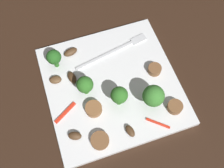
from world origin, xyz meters
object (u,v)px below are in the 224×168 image
object	(u,v)px
sausage_slice_1	(100,140)
mushroom_1	(75,136)
pepper_strip_2	(65,113)
mushroom_0	(132,130)
sausage_slice_3	(155,71)
pepper_strip_0	(158,123)
sausage_slice_2	(94,109)
mushroom_2	(72,78)
broccoli_floret_1	(54,57)
mushroom_4	(71,52)
broccoli_floret_3	(85,85)
mushroom_3	(55,80)
broccoli_floret_2	(120,95)
plate	(112,85)
broccoli_floret_0	(153,96)
sausage_slice_0	(175,107)
fork	(117,50)

from	to	relation	value
sausage_slice_1	mushroom_1	size ratio (longest dim) A/B	1.38
pepper_strip_2	mushroom_0	bearing A→B (deg)	-34.35
sausage_slice_3	pepper_strip_0	xyz separation A→B (m)	(-0.04, -0.11, -0.01)
sausage_slice_3	mushroom_1	world-z (taller)	sausage_slice_3
sausage_slice_2	mushroom_2	distance (m)	0.09
broccoli_floret_1	mushroom_4	size ratio (longest dim) A/B	1.57
broccoli_floret_3	sausage_slice_3	world-z (taller)	broccoli_floret_3
broccoli_floret_1	mushroom_3	xyz separation A→B (m)	(-0.01, -0.04, -0.03)
broccoli_floret_2	sausage_slice_3	bearing A→B (deg)	23.07
broccoli_floret_3	mushroom_1	size ratio (longest dim) A/B	2.02
plate	mushroom_0	xyz separation A→B (m)	(0.00, -0.11, 0.01)
sausage_slice_2	sausage_slice_3	world-z (taller)	same
broccoli_floret_0	sausage_slice_3	distance (m)	0.08
sausage_slice_1	pepper_strip_0	xyz separation A→B (m)	(0.12, -0.00, -0.00)
sausage_slice_3	mushroom_0	distance (m)	0.14
broccoli_floret_0	sausage_slice_3	world-z (taller)	broccoli_floret_0
sausage_slice_3	pepper_strip_2	bearing A→B (deg)	-172.29
mushroom_0	mushroom_4	size ratio (longest dim) A/B	0.80
sausage_slice_0	mushroom_1	bearing A→B (deg)	177.78
broccoli_floret_1	broccoli_floret_3	size ratio (longest dim) A/B	0.95
broccoli_floret_2	mushroom_3	xyz separation A→B (m)	(-0.11, 0.09, -0.03)
mushroom_1	broccoli_floret_1	bearing A→B (deg)	88.85
mushroom_0	pepper_strip_0	world-z (taller)	mushroom_0
broccoli_floret_1	pepper_strip_0	distance (m)	0.25
broccoli_floret_0	mushroom_1	world-z (taller)	broccoli_floret_0
fork	sausage_slice_3	distance (m)	0.10
sausage_slice_0	sausage_slice_1	bearing A→B (deg)	-174.48
mushroom_2	mushroom_4	size ratio (longest dim) A/B	0.93
sausage_slice_0	mushroom_4	size ratio (longest dim) A/B	0.96
fork	sausage_slice_0	distance (m)	0.18
broccoli_floret_1	pepper_strip_2	distance (m)	0.12
sausage_slice_3	plate	bearing A→B (deg)	178.10
broccoli_floret_0	pepper_strip_0	world-z (taller)	broccoli_floret_0
broccoli_floret_1	broccoli_floret_3	xyz separation A→B (m)	(0.04, -0.08, 0.00)
broccoli_floret_1	broccoli_floret_2	distance (m)	0.16
broccoli_floret_3	mushroom_4	xyz separation A→B (m)	(-0.01, 0.10, -0.03)
broccoli_floret_3	sausage_slice_2	bearing A→B (deg)	-86.25
plate	mushroom_4	world-z (taller)	mushroom_4
sausage_slice_1	pepper_strip_0	distance (m)	0.12
plate	broccoli_floret_1	bearing A→B (deg)	140.52
broccoli_floret_0	pepper_strip_0	size ratio (longest dim) A/B	1.26
sausage_slice_3	pepper_strip_0	distance (m)	0.12
plate	mushroom_0	distance (m)	0.11
broccoli_floret_1	fork	bearing A→B (deg)	-2.07
fork	pepper_strip_2	world-z (taller)	same
broccoli_floret_1	pepper_strip_2	size ratio (longest dim) A/B	0.91
mushroom_3	pepper_strip_0	distance (m)	0.23
mushroom_4	pepper_strip_2	world-z (taller)	mushroom_4
mushroom_2	pepper_strip_0	distance (m)	0.20
broccoli_floret_1	sausage_slice_1	xyz separation A→B (m)	(0.04, -0.19, -0.03)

